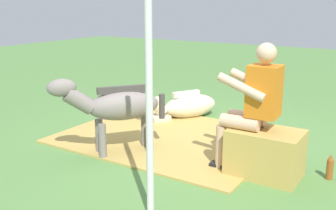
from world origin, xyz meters
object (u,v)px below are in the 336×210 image
person_seated (252,102)px  tent_pole_left (149,82)px  hay_bale (265,153)px  pony_standing (116,107)px  soda_bottle (330,167)px  pony_lying (185,106)px

person_seated → tent_pole_left: bearing=73.6°
hay_bale → pony_standing: size_ratio=0.63×
tent_pole_left → person_seated: bearing=-106.4°
hay_bale → pony_standing: (1.67, 0.35, 0.33)m
soda_bottle → pony_standing: bearing=14.9°
hay_bale → person_seated: size_ratio=0.53×
soda_bottle → tent_pole_left: (1.14, 1.54, 1.02)m
person_seated → pony_lying: size_ratio=1.06×
pony_lying → soda_bottle: 2.59m
pony_standing → pony_lying: bearing=-87.6°
person_seated → pony_lying: (1.57, -1.38, -0.57)m
person_seated → soda_bottle: person_seated is taller
pony_standing → pony_lying: (0.07, -1.72, -0.39)m
pony_standing → tent_pole_left: bearing=140.2°
pony_standing → person_seated: bearing=-167.0°
pony_standing → soda_bottle: (-2.26, -0.60, -0.45)m
pony_lying → soda_bottle: size_ratio=4.89×
person_seated → soda_bottle: (-0.76, -0.26, -0.63)m
hay_bale → pony_lying: 2.22m
person_seated → pony_lying: person_seated is taller
hay_bale → person_seated: bearing=0.5°
hay_bale → pony_lying: hay_bale is taller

